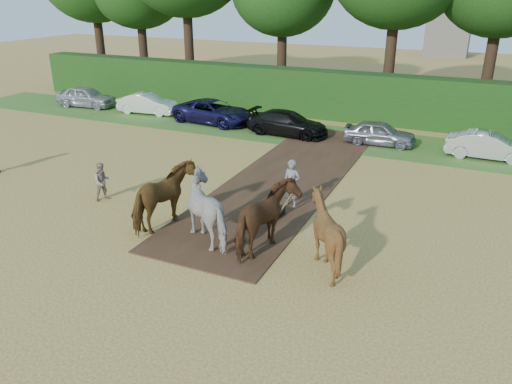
# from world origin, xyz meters

# --- Properties ---
(ground) EXTENTS (120.00, 120.00, 0.00)m
(ground) POSITION_xyz_m (0.00, 0.00, 0.00)
(ground) COLOR gold
(ground) RESTS_ON ground
(earth_strip) EXTENTS (4.50, 17.00, 0.05)m
(earth_strip) POSITION_xyz_m (1.50, 7.00, 0.03)
(earth_strip) COLOR #472D1C
(earth_strip) RESTS_ON ground
(grass_verge) EXTENTS (50.00, 5.00, 0.03)m
(grass_verge) POSITION_xyz_m (0.00, 14.00, 0.01)
(grass_verge) COLOR #38601E
(grass_verge) RESTS_ON ground
(hedgerow) EXTENTS (46.00, 1.60, 3.00)m
(hedgerow) POSITION_xyz_m (0.00, 18.50, 1.50)
(hedgerow) COLOR #14380F
(hedgerow) RESTS_ON ground
(spectator_near) EXTENTS (0.90, 0.96, 1.57)m
(spectator_near) POSITION_xyz_m (-4.32, 1.64, 0.78)
(spectator_near) COLOR tan
(spectator_near) RESTS_ON ground
(plough_team) EXTENTS (7.68, 5.35, 2.28)m
(plough_team) POSITION_xyz_m (2.32, 0.55, 1.13)
(plough_team) COLOR brown
(plough_team) RESTS_ON ground
(parked_cars) EXTENTS (36.63, 3.28, 1.47)m
(parked_cars) POSITION_xyz_m (-0.11, 13.96, 0.71)
(parked_cars) COLOR #B0B2B7
(parked_cars) RESTS_ON ground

